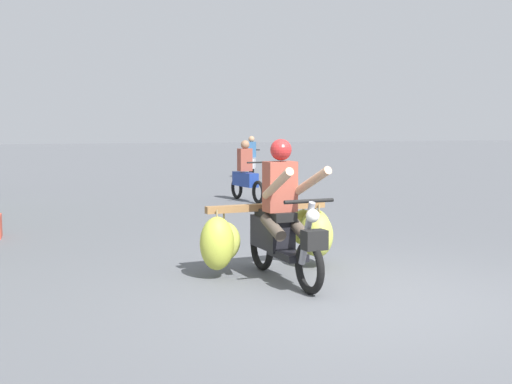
# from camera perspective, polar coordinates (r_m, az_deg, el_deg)

# --- Properties ---
(ground_plane) EXTENTS (120.00, 120.00, 0.00)m
(ground_plane) POSITION_cam_1_polar(r_m,az_deg,el_deg) (6.49, 9.39, -9.52)
(ground_plane) COLOR #56595E
(motorbike_main_loaded) EXTENTS (1.79, 1.83, 1.58)m
(motorbike_main_loaded) POSITION_cam_1_polar(r_m,az_deg,el_deg) (7.37, 1.98, -3.40)
(motorbike_main_loaded) COLOR black
(motorbike_main_loaded) RESTS_ON ground
(motorbike_distant_ahead_left) EXTENTS (0.75, 1.54, 1.40)m
(motorbike_distant_ahead_left) POSITION_cam_1_polar(r_m,az_deg,el_deg) (21.13, -0.40, 2.79)
(motorbike_distant_ahead_left) COLOR black
(motorbike_distant_ahead_left) RESTS_ON ground
(motorbike_distant_ahead_right) EXTENTS (0.54, 1.61, 1.40)m
(motorbike_distant_ahead_right) POSITION_cam_1_polar(r_m,az_deg,el_deg) (14.65, -0.93, 1.41)
(motorbike_distant_ahead_right) COLOR black
(motorbike_distant_ahead_right) RESTS_ON ground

